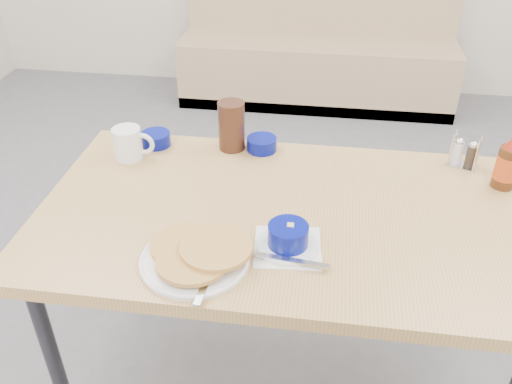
# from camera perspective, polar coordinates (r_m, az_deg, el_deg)

# --- Properties ---
(booth_bench) EXTENTS (1.90, 0.56, 1.22)m
(booth_bench) POSITION_cam_1_polar(r_m,az_deg,el_deg) (4.00, 6.50, 14.54)
(booth_bench) COLOR tan
(booth_bench) RESTS_ON ground
(dining_table) EXTENTS (1.40, 0.80, 0.76)m
(dining_table) POSITION_cam_1_polar(r_m,az_deg,el_deg) (1.58, 2.90, -3.83)
(dining_table) COLOR tan
(dining_table) RESTS_ON ground
(pancake_plate) EXTENTS (0.28, 0.30, 0.05)m
(pancake_plate) POSITION_cam_1_polar(r_m,az_deg,el_deg) (1.36, -6.29, -6.64)
(pancake_plate) COLOR white
(pancake_plate) RESTS_ON dining_table
(coffee_mug) EXTENTS (0.14, 0.09, 0.10)m
(coffee_mug) POSITION_cam_1_polar(r_m,az_deg,el_deg) (1.81, -13.23, 5.04)
(coffee_mug) COLOR white
(coffee_mug) RESTS_ON dining_table
(grits_setting) EXTENTS (0.20, 0.19, 0.07)m
(grits_setting) POSITION_cam_1_polar(r_m,az_deg,el_deg) (1.39, 3.39, -4.93)
(grits_setting) COLOR white
(grits_setting) RESTS_ON dining_table
(creamer_bowl) EXTENTS (0.10, 0.10, 0.04)m
(creamer_bowl) POSITION_cam_1_polar(r_m,az_deg,el_deg) (1.88, -10.50, 5.50)
(creamer_bowl) COLOR #050E78
(creamer_bowl) RESTS_ON dining_table
(butter_bowl) EXTENTS (0.10, 0.10, 0.05)m
(butter_bowl) POSITION_cam_1_polar(r_m,az_deg,el_deg) (1.82, 0.60, 5.07)
(butter_bowl) COLOR #050E78
(butter_bowl) RESTS_ON dining_table
(amber_tumbler) EXTENTS (0.10, 0.10, 0.17)m
(amber_tumbler) POSITION_cam_1_polar(r_m,az_deg,el_deg) (1.81, -2.59, 6.98)
(amber_tumbler) COLOR #381C11
(amber_tumbler) RESTS_ON dining_table
(condiment_caddy) EXTENTS (0.10, 0.08, 0.11)m
(condiment_caddy) POSITION_cam_1_polar(r_m,az_deg,el_deg) (1.85, 21.04, 3.64)
(condiment_caddy) COLOR silver
(condiment_caddy) RESTS_ON dining_table
(syrup_bottle) EXTENTS (0.07, 0.07, 0.18)m
(syrup_bottle) POSITION_cam_1_polar(r_m,az_deg,el_deg) (1.77, 24.96, 2.64)
(syrup_bottle) COLOR #47230F
(syrup_bottle) RESTS_ON dining_table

